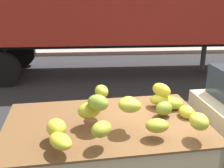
% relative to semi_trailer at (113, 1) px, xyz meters
% --- Properties ---
extents(ground, '(220.00, 220.00, 0.00)m').
position_rel_semi_trailer_xyz_m(ground, '(0.54, -5.63, -2.54)').
color(ground, '#28282B').
extents(curb_strip, '(80.00, 0.80, 0.16)m').
position_rel_semi_trailer_xyz_m(curb_strip, '(0.54, 3.17, -2.46)').
color(curb_strip, gray).
rests_on(curb_strip, ground).
extents(semi_trailer, '(12.01, 2.71, 3.95)m').
position_rel_semi_trailer_xyz_m(semi_trailer, '(0.00, 0.00, 0.00)').
color(semi_trailer, maroon).
rests_on(semi_trailer, ground).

